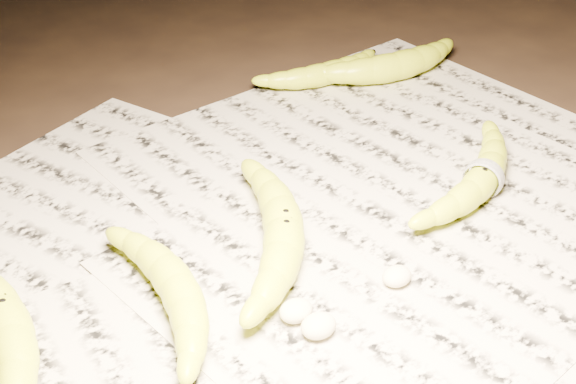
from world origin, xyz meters
TOP-DOWN VIEW (x-y plane):
  - ground at (0.00, 0.00)m, footprint 3.00×3.00m
  - newspaper_patch at (-0.02, 0.04)m, footprint 0.90×0.70m
  - banana_left_a at (-0.29, 0.08)m, footprint 0.08×0.24m
  - banana_left_b at (-0.15, 0.02)m, footprint 0.10×0.20m
  - banana_center at (-0.02, 0.02)m, footprint 0.19×0.22m
  - banana_taped at (0.21, -0.03)m, footprint 0.22×0.13m
  - banana_upper_a at (0.25, 0.28)m, footprint 0.17×0.08m
  - banana_upper_b at (0.34, 0.23)m, footprint 0.21×0.11m
  - measuring_tape at (0.21, -0.03)m, footprint 0.02×0.04m
  - flesh_chunk_a at (-0.08, -0.07)m, footprint 0.03×0.03m
  - flesh_chunk_b at (-0.07, -0.09)m, footprint 0.03×0.03m
  - flesh_chunk_c at (0.03, -0.09)m, footprint 0.03×0.02m

SIDE VIEW (x-z plane):
  - ground at x=0.00m, z-range 0.00..0.00m
  - newspaper_patch at x=-0.02m, z-range 0.00..0.01m
  - flesh_chunk_c at x=0.03m, z-range 0.01..0.03m
  - flesh_chunk_a at x=-0.08m, z-range 0.01..0.03m
  - flesh_chunk_b at x=-0.07m, z-range 0.01..0.03m
  - banana_upper_a at x=0.25m, z-range 0.01..0.04m
  - banana_taped at x=0.21m, z-range 0.01..0.04m
  - measuring_tape at x=0.21m, z-range 0.00..0.05m
  - banana_left_b at x=-0.15m, z-range 0.01..0.04m
  - banana_upper_b at x=0.34m, z-range 0.01..0.05m
  - banana_left_a at x=-0.29m, z-range 0.01..0.05m
  - banana_center at x=-0.02m, z-range 0.01..0.05m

